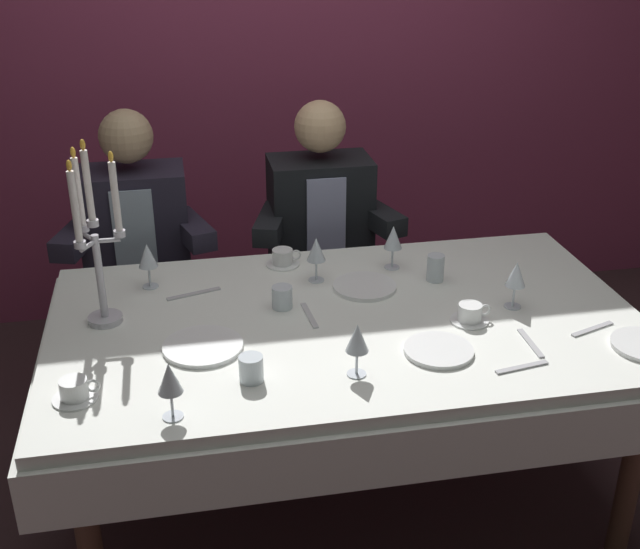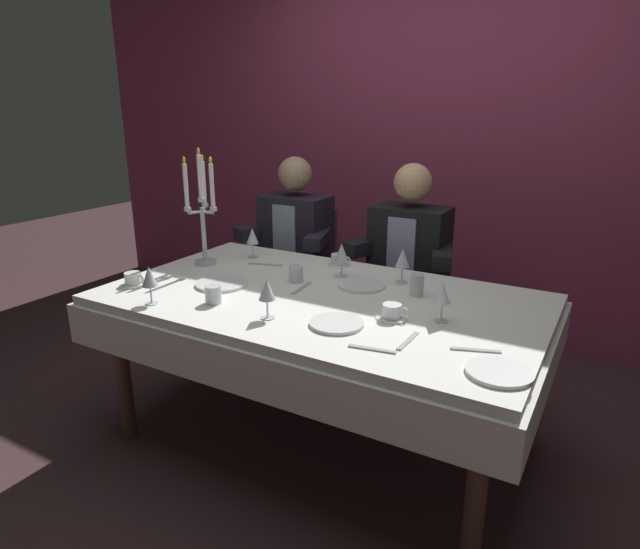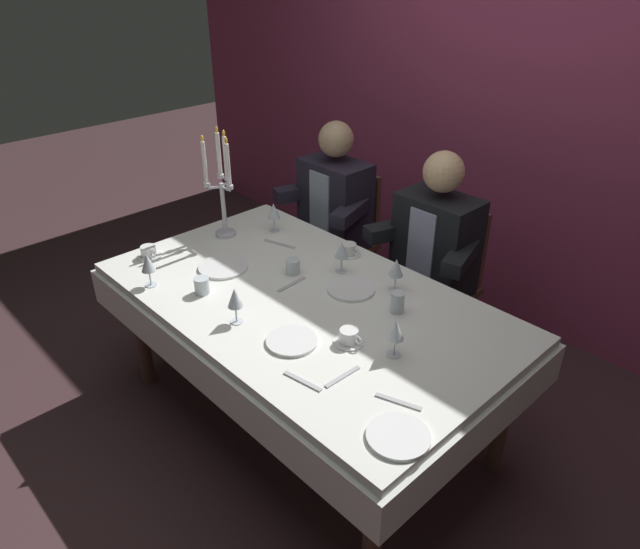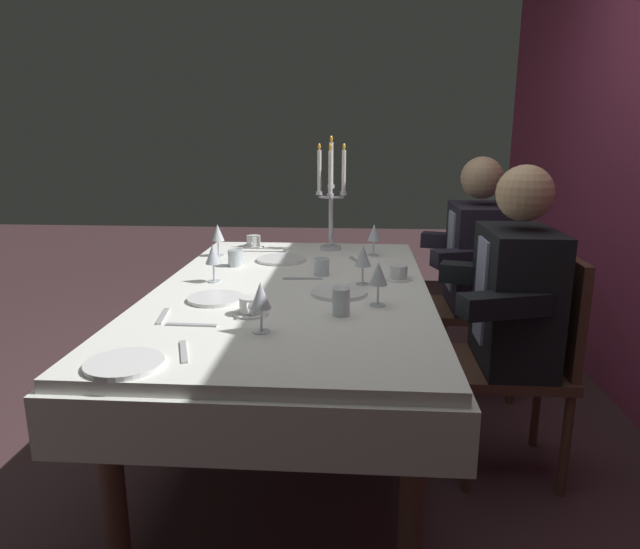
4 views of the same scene
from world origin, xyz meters
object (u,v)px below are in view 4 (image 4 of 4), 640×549
dinner_plate_1 (282,260)px  coffee_cup_2 (254,242)px  dinner_plate_3 (124,364)px  wine_glass_3 (213,255)px  water_tumbler_0 (235,258)px  dinner_plate_2 (216,299)px  wine_glass_1 (374,234)px  wine_glass_5 (363,258)px  coffee_cup_0 (250,307)px  wine_glass_4 (261,297)px  dinner_plate_0 (339,293)px  water_tumbler_2 (322,267)px  wine_glass_0 (378,275)px  candelabra (331,200)px  water_tumbler_1 (341,302)px  wine_glass_2 (218,234)px  dining_table (293,314)px  coffee_cup_1 (398,273)px  seated_diner_1 (517,297)px  seated_diner_0 (478,256)px

dinner_plate_1 → coffee_cup_2: bearing=-149.9°
dinner_plate_3 → wine_glass_3: (-0.90, 0.02, 0.11)m
dinner_plate_3 → water_tumbler_0: bearing=177.9°
dinner_plate_2 → wine_glass_1: wine_glass_1 is taller
wine_glass_5 → coffee_cup_0: (0.43, -0.39, -0.09)m
water_tumbler_0 → wine_glass_3: bearing=-5.0°
wine_glass_4 → wine_glass_3: bearing=-153.1°
dinner_plate_0 → coffee_cup_2: coffee_cup_2 is taller
dinner_plate_1 → dinner_plate_3: (1.32, -0.25, 0.00)m
wine_glass_5 → water_tumbler_2: 0.25m
wine_glass_0 → wine_glass_5: bearing=-169.5°
candelabra → water_tumbler_1: candelabra is taller
wine_glass_1 → water_tumbler_2: 0.50m
water_tumbler_1 → water_tumbler_2: water_tumbler_1 is taller
dinner_plate_2 → wine_glass_2: (-0.79, -0.18, 0.11)m
wine_glass_4 → water_tumbler_1: size_ratio=1.71×
dining_table → water_tumbler_2: (-0.20, 0.11, 0.16)m
coffee_cup_1 → seated_diner_1: bearing=63.3°
water_tumbler_0 → water_tumbler_1: 0.88m
wine_glass_4 → wine_glass_1: bearing=162.3°
wine_glass_1 → wine_glass_4: 1.24m
dinner_plate_0 → wine_glass_2: (-0.67, -0.64, 0.11)m
dinner_plate_0 → coffee_cup_0: size_ratio=1.68×
candelabra → water_tumbler_1: 1.16m
dining_table → water_tumbler_2: water_tumbler_2 is taller
dinner_plate_1 → wine_glass_5: size_ratio=1.48×
seated_diner_1 → water_tumbler_2: bearing=-109.5°
wine_glass_0 → wine_glass_1: 0.87m
wine_glass_1 → water_tumbler_1: bearing=-7.7°
wine_glass_2 → wine_glass_3: bearing=12.0°
candelabra → coffee_cup_1: (0.62, 0.32, -0.24)m
dinner_plate_3 → water_tumbler_1: bearing=130.3°
wine_glass_4 → wine_glass_0: bearing=129.8°
dinner_plate_2 → coffee_cup_2: (-1.05, -0.05, 0.02)m
wine_glass_1 → water_tumbler_0: bearing=-66.9°
dinner_plate_3 → water_tumbler_2: (-1.04, 0.46, 0.03)m
dinner_plate_2 → wine_glass_0: wine_glass_0 is taller
dinner_plate_3 → wine_glass_3: 0.90m
dining_table → seated_diner_1: seated_diner_1 is taller
candelabra → wine_glass_0: size_ratio=3.66×
dining_table → water_tumbler_2: 0.27m
wine_glass_0 → coffee_cup_1: (-0.39, 0.10, -0.09)m
dining_table → coffee_cup_0: (0.38, -0.10, 0.15)m
dinner_plate_2 → dinner_plate_3: bearing=-8.2°
wine_glass_1 → wine_glass_5: bearing=-5.7°
dinner_plate_2 → seated_diner_0: seated_diner_0 is taller
wine_glass_1 → coffee_cup_1: wine_glass_1 is taller
dinner_plate_1 → water_tumbler_0: water_tumbler_0 is taller
dinner_plate_1 → wine_glass_0: 0.85m
dinner_plate_0 → wine_glass_3: size_ratio=1.35×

